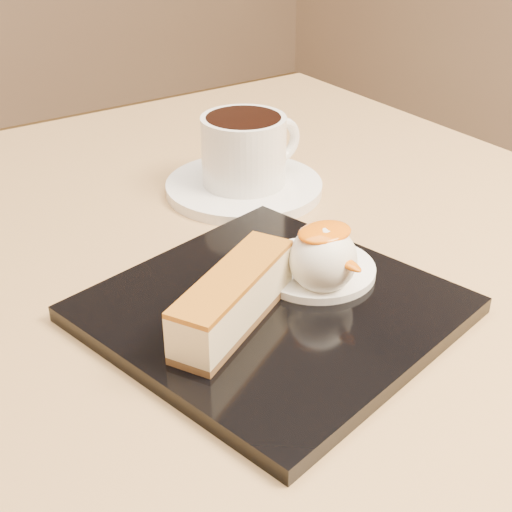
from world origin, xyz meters
TOP-DOWN VIEW (x-y plane):
  - table at (0.00, 0.00)m, footprint 0.80×0.80m
  - dessert_plate at (0.00, -0.09)m, footprint 0.26×0.26m
  - cheesecake at (-0.03, -0.10)m, footprint 0.12×0.08m
  - cream_smear at (0.05, -0.08)m, footprint 0.09×0.09m
  - ice_cream_scoop at (0.04, -0.10)m, footprint 0.05×0.05m
  - mango_sauce at (0.04, -0.09)m, footprint 0.04×0.03m
  - mint_sprig at (0.02, -0.05)m, footprint 0.03×0.02m
  - saucer at (0.10, 0.10)m, footprint 0.15×0.15m
  - coffee_cup at (0.10, 0.10)m, footprint 0.11×0.08m

SIDE VIEW (x-z plane):
  - table at x=0.00m, z-range 0.20..0.92m
  - saucer at x=0.10m, z-range 0.72..0.73m
  - dessert_plate at x=0.00m, z-range 0.72..0.73m
  - cream_smear at x=0.05m, z-range 0.73..0.74m
  - mint_sprig at x=0.02m, z-range 0.74..0.74m
  - cheesecake at x=-0.03m, z-range 0.73..0.77m
  - ice_cream_scoop at x=0.04m, z-range 0.73..0.78m
  - coffee_cup at x=0.10m, z-range 0.73..0.80m
  - mango_sauce at x=0.04m, z-range 0.77..0.78m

